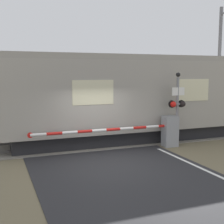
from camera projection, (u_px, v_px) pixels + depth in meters
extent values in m
plane|color=#6B6047|center=(109.00, 162.00, 10.75)|extent=(80.00, 80.00, 0.00)
cube|color=slate|center=(84.00, 143.00, 13.67)|extent=(36.00, 3.20, 0.03)
cube|color=#595451|center=(89.00, 145.00, 13.00)|extent=(36.00, 0.08, 0.10)
cube|color=#595451|center=(80.00, 138.00, 14.33)|extent=(36.00, 0.08, 0.10)
cube|color=black|center=(173.00, 130.00, 15.25)|extent=(15.23, 2.54, 0.60)
cube|color=#9E998E|center=(174.00, 93.00, 15.02)|extent=(16.56, 2.98, 2.98)
cube|color=gray|center=(175.00, 59.00, 14.82)|extent=(16.23, 2.74, 0.24)
cube|color=beige|center=(193.00, 90.00, 13.61)|extent=(1.66, 0.02, 0.95)
cube|color=beige|center=(93.00, 92.00, 11.98)|extent=(1.66, 0.02, 0.95)
cube|color=gray|center=(170.00, 131.00, 12.99)|extent=(0.60, 0.44, 1.29)
cylinder|color=gray|center=(170.00, 125.00, 12.95)|extent=(0.16, 0.16, 0.18)
cylinder|color=red|center=(164.00, 126.00, 12.85)|extent=(0.57, 0.11, 0.11)
cylinder|color=white|center=(152.00, 127.00, 12.65)|extent=(0.57, 0.11, 0.11)
cylinder|color=red|center=(139.00, 128.00, 12.45)|extent=(0.57, 0.11, 0.11)
cylinder|color=white|center=(126.00, 128.00, 12.24)|extent=(0.57, 0.11, 0.11)
cylinder|color=red|center=(113.00, 129.00, 12.04)|extent=(0.57, 0.11, 0.11)
cylinder|color=white|center=(99.00, 130.00, 11.84)|extent=(0.57, 0.11, 0.11)
cylinder|color=red|center=(85.00, 131.00, 11.63)|extent=(0.57, 0.11, 0.11)
cylinder|color=white|center=(70.00, 132.00, 11.43)|extent=(0.57, 0.11, 0.11)
cylinder|color=red|center=(54.00, 134.00, 11.23)|extent=(0.57, 0.11, 0.11)
cylinder|color=white|center=(38.00, 135.00, 11.03)|extent=(0.57, 0.11, 0.11)
cylinder|color=red|center=(30.00, 135.00, 10.92)|extent=(0.20, 0.02, 0.20)
cylinder|color=gray|center=(177.00, 112.00, 12.83)|extent=(0.11, 0.11, 2.89)
cube|color=gray|center=(177.00, 104.00, 12.79)|extent=(0.57, 0.07, 0.07)
sphere|color=red|center=(173.00, 104.00, 12.66)|extent=(0.24, 0.24, 0.24)
sphere|color=black|center=(183.00, 104.00, 12.82)|extent=(0.24, 0.24, 0.24)
cylinder|color=black|center=(172.00, 104.00, 12.76)|extent=(0.30, 0.06, 0.30)
cylinder|color=black|center=(181.00, 104.00, 12.92)|extent=(0.30, 0.06, 0.30)
cube|color=white|center=(178.00, 91.00, 12.68)|extent=(0.58, 0.02, 0.33)
sphere|color=black|center=(178.00, 75.00, 12.64)|extent=(0.18, 0.18, 0.18)
cylinder|color=slate|center=(219.00, 66.00, 18.87)|extent=(0.20, 0.20, 6.93)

